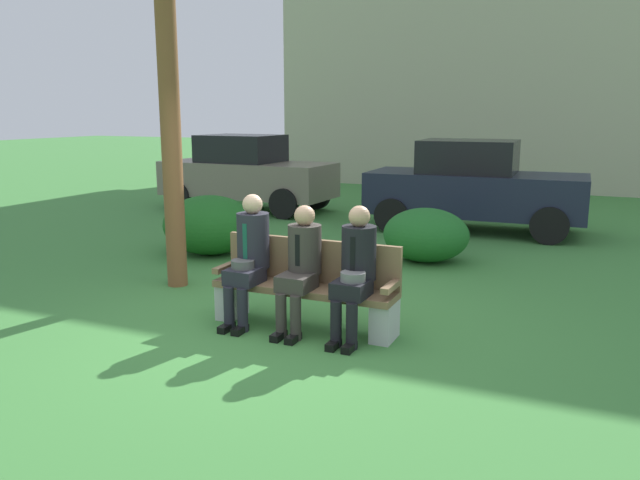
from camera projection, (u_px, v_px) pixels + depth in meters
name	position (u px, v px, depth m)	size (l,w,h in m)	color
ground_plane	(276.00, 329.00, 6.47)	(80.00, 80.00, 0.00)	#3E803A
park_bench	(306.00, 287.00, 6.47)	(1.94, 0.44, 0.90)	brown
seated_man_left	(249.00, 253.00, 6.53)	(0.34, 0.72, 1.36)	#23232D
seated_man_middle	(301.00, 262.00, 6.30)	(0.34, 0.72, 1.27)	#38332D
seated_man_right	(355.00, 266.00, 6.06)	(0.34, 0.72, 1.31)	black
shrub_near_bench	(209.00, 225.00, 9.80)	(1.47, 1.35, 0.92)	#1D621F
shrub_mid_lawn	(426.00, 235.00, 9.32)	(1.27, 1.17, 0.80)	#206625
parked_car_near	(246.00, 173.00, 14.18)	(3.95, 1.81, 1.68)	slate
parked_car_far	(473.00, 186.00, 11.62)	(3.94, 1.80, 1.68)	#1E2338
building_backdrop	(566.00, 25.00, 19.90)	(16.72, 8.61, 9.71)	#B6B195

